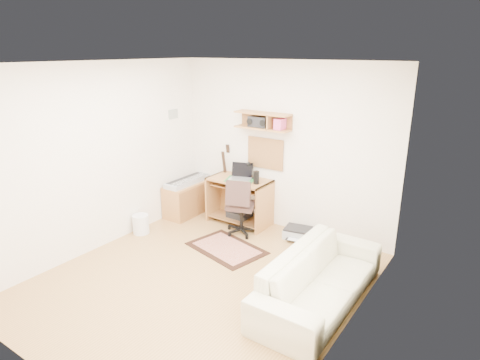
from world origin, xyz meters
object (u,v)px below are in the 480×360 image
Objects in this scene: cabinet at (188,198)px; printer at (298,232)px; desk at (240,201)px; sofa at (321,270)px; task_chair at (241,206)px.

cabinet reaches higher than printer.
desk reaches higher than cabinet.
sofa is at bearing -33.37° from desk.
task_chair is (0.26, -0.33, 0.08)m from desk.
desk is at bearing 56.63° from sofa.
task_chair reaches higher than cabinet.
cabinet is 2.04m from printer.
printer is at bearing 4.80° from task_chair.
task_chair is 0.95m from printer.
cabinet is at bearing -169.64° from desk.
desk is 0.98m from cabinet.
sofa is (2.96, -1.14, 0.12)m from cabinet.
cabinet is 3.18m from sofa.
cabinet is (-1.22, 0.15, -0.18)m from task_chair.
cabinet is 2.22× the size of printer.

